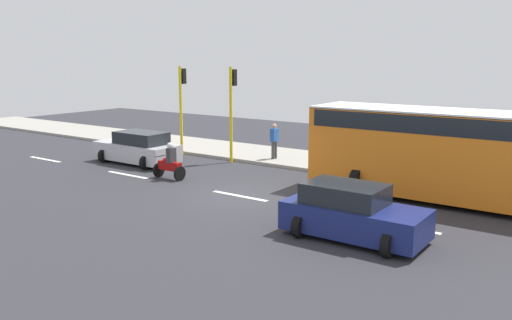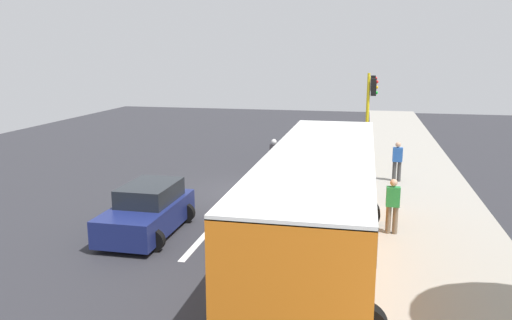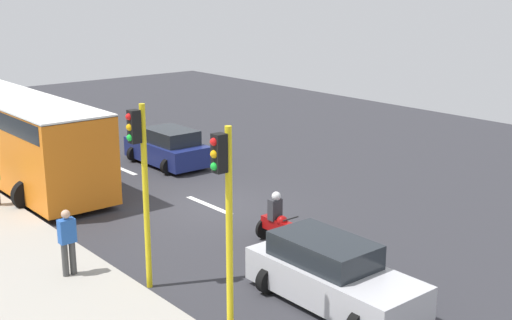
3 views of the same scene
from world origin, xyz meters
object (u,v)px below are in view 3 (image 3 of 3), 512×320
city_bus (16,132)px  motorcycle (278,222)px  car_silver (332,275)px  traffic_light_corner (225,205)px  car_dark_blue (168,148)px  traffic_light_midblock (141,171)px  pedestrian_near_signal (68,240)px

city_bus → motorcycle: 11.45m
car_silver → city_bus: 14.62m
traffic_light_corner → motorcycle: bearing=-142.6°
car_dark_blue → car_silver: 13.35m
car_dark_blue → traffic_light_midblock: size_ratio=0.87×
car_silver → traffic_light_midblock: bearing=-50.4°
car_dark_blue → traffic_light_corner: 14.39m
city_bus → motorcycle: bearing=106.1°
car_dark_blue → car_silver: size_ratio=0.90×
car_silver → traffic_light_midblock: 4.98m
car_dark_blue → traffic_light_corner: (6.63, 12.57, 2.22)m
car_silver → traffic_light_corner: 3.61m
traffic_light_corner → traffic_light_midblock: size_ratio=1.00×
car_dark_blue → traffic_light_corner: traffic_light_corner is taller
pedestrian_near_signal → city_bus: bearing=-104.2°
motorcycle → pedestrian_near_signal: size_ratio=0.91×
pedestrian_near_signal → traffic_light_midblock: size_ratio=0.38×
city_bus → pedestrian_near_signal: bearing=75.8°
car_dark_blue → traffic_light_corner: size_ratio=0.87×
city_bus → pedestrian_near_signal: (2.40, 9.46, -0.79)m
traffic_light_corner → car_silver: bearing=175.4°
city_bus → motorcycle: size_ratio=7.19×
car_silver → traffic_light_corner: traffic_light_corner is taller
city_bus → traffic_light_midblock: size_ratio=2.44×
car_dark_blue → pedestrian_near_signal: 11.06m
city_bus → traffic_light_midblock: traffic_light_midblock is taller
city_bus → traffic_light_corner: size_ratio=2.44×
motorcycle → pedestrian_near_signal: (5.55, -1.48, 0.42)m
pedestrian_near_signal → traffic_light_midblock: 2.74m
car_silver → city_bus: size_ratio=0.39×
city_bus → pedestrian_near_signal: city_bus is taller
car_dark_blue → car_silver: bearing=73.5°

